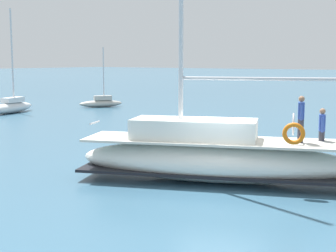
# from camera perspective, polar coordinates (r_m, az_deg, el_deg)

# --- Properties ---
(ground_plane) EXTENTS (400.00, 400.00, 0.00)m
(ground_plane) POSITION_cam_1_polar(r_m,az_deg,el_deg) (17.30, 5.97, -6.60)
(ground_plane) COLOR #38607A
(main_sailboat) EXTENTS (5.96, 9.78, 13.10)m
(main_sailboat) POSITION_cam_1_polar(r_m,az_deg,el_deg) (17.46, 5.08, -3.40)
(main_sailboat) COLOR white
(main_sailboat) RESTS_ON ground
(moored_sloop_far) EXTENTS (5.33, 2.63, 8.25)m
(moored_sloop_far) POSITION_cam_1_polar(r_m,az_deg,el_deg) (41.72, -17.51, 2.22)
(moored_sloop_far) COLOR silver
(moored_sloop_far) RESTS_ON ground
(moored_catamaran) EXTENTS (3.78, 2.90, 5.35)m
(moored_catamaran) POSITION_cam_1_polar(r_m,az_deg,el_deg) (45.14, -7.66, 2.72)
(moored_catamaran) COLOR #B7B2A8
(moored_catamaran) RESTS_ON ground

